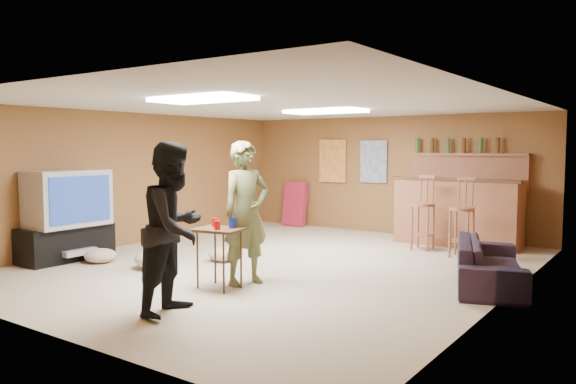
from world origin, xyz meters
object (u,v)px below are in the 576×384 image
Objects in this scene: tv_body at (68,198)px; person_black at (174,228)px; tray_table at (219,258)px; sofa at (490,263)px; bar_counter at (458,212)px; person_olive at (246,213)px.

tv_body is 3.24m from person_black.
tv_body is 1.57× the size of tray_table.
person_black is at bearing 123.87° from sofa.
person_black reaches higher than tv_body.
tv_body is 0.55× the size of bar_counter.
tray_table is at bearing 109.17° from sofa.
bar_counter is 5.45m from person_black.
person_olive reaches higher than sofa.
person_olive is at bearing -4.96° from person_black.
person_black reaches higher than tray_table.
sofa is at bearing -63.96° from bar_counter.
tv_body is 5.74m from sofa.
bar_counter is at bearing 7.58° from sofa.
tray_table is (2.84, 0.06, -0.55)m from tv_body.
tv_body is at bearing -178.86° from tray_table.
person_olive is (2.96, 0.40, -0.05)m from tv_body.
person_black is (-1.03, -5.35, 0.29)m from bar_counter.
tv_body is 6.09m from bar_counter.
tray_table reaches higher than sofa.
bar_counter is 2.86× the size of tray_table.
person_olive is at bearing 7.64° from tv_body.
person_black is at bearing -156.34° from person_olive.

